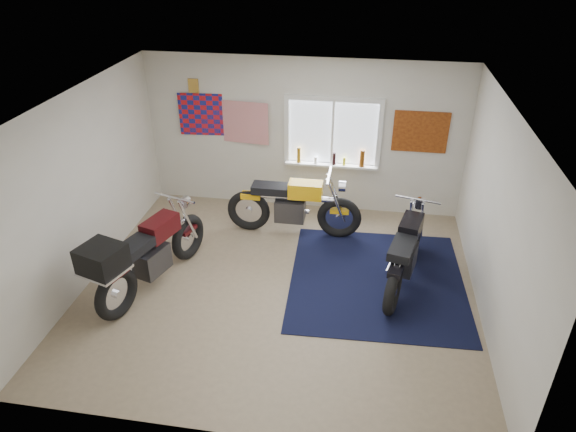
% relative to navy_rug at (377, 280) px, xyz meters
% --- Properties ---
extents(ground, '(5.50, 5.50, 0.00)m').
position_rel_navy_rug_xyz_m(ground, '(-1.39, -0.38, -0.01)').
color(ground, '#9E896B').
rests_on(ground, ground).
extents(room_shell, '(5.50, 5.50, 5.50)m').
position_rel_navy_rug_xyz_m(room_shell, '(-1.39, -0.38, 1.63)').
color(room_shell, white).
rests_on(room_shell, ground).
extents(navy_rug, '(2.60, 2.70, 0.01)m').
position_rel_navy_rug_xyz_m(navy_rug, '(0.00, 0.00, 0.00)').
color(navy_rug, black).
rests_on(navy_rug, ground).
extents(window_assembly, '(1.66, 0.17, 1.26)m').
position_rel_navy_rug_xyz_m(window_assembly, '(-0.89, 2.09, 1.36)').
color(window_assembly, white).
rests_on(window_assembly, room_shell).
extents(oil_bottles, '(1.18, 0.09, 0.30)m').
position_rel_navy_rug_xyz_m(oil_bottles, '(-0.79, 2.02, 1.02)').
color(oil_bottles, '#895F13').
rests_on(oil_bottles, window_assembly).
extents(flag_display, '(1.60, 0.10, 1.17)m').
position_rel_navy_rug_xyz_m(flag_display, '(-3.29, 2.10, 2.14)').
color(flag_display, red).
rests_on(flag_display, room_shell).
extents(triumph_poster, '(0.90, 0.03, 0.70)m').
position_rel_navy_rug_xyz_m(triumph_poster, '(0.56, 2.10, 1.54)').
color(triumph_poster, '#A54C14').
rests_on(triumph_poster, room_shell).
extents(yellow_triumph, '(2.25, 0.67, 1.13)m').
position_rel_navy_rug_xyz_m(yellow_triumph, '(-1.42, 1.12, 0.49)').
color(yellow_triumph, black).
rests_on(yellow_triumph, ground).
extents(black_chrome_bike, '(0.78, 2.11, 1.10)m').
position_rel_navy_rug_xyz_m(black_chrome_bike, '(0.36, 0.05, 0.48)').
color(black_chrome_bike, black).
rests_on(black_chrome_bike, navy_rug).
extents(maroon_tourer, '(1.08, 2.25, 1.16)m').
position_rel_navy_rug_xyz_m(maroon_tourer, '(-3.19, -0.76, 0.60)').
color(maroon_tourer, black).
rests_on(maroon_tourer, ground).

